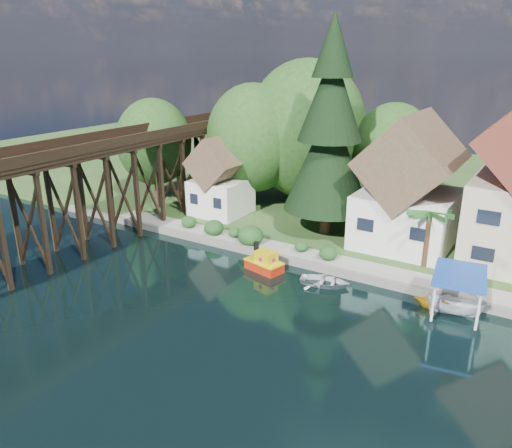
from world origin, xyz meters
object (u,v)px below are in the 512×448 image
at_px(trestle_bridge, 112,179).
at_px(boat_white_a, 325,280).
at_px(house_left, 409,191).
at_px(boat_yellow, 432,299).
at_px(conifer, 330,133).
at_px(shed, 221,181).
at_px(palm_tree, 430,215).
at_px(boat_canopy, 457,297).
at_px(tugboat, 265,263).

relative_size(trestle_bridge, boat_white_a, 12.20).
bearing_deg(house_left, trestle_bridge, -154.79).
height_order(boat_white_a, boat_yellow, boat_yellow).
distance_m(boat_white_a, boat_yellow, 7.41).
height_order(conifer, boat_white_a, conifer).
xyz_separation_m(shed, palm_tree, (20.72, -2.46, 0.77)).
distance_m(house_left, boat_yellow, 11.33).
relative_size(trestle_bridge, boat_canopy, 9.11).
distance_m(palm_tree, boat_yellow, 6.93).
bearing_deg(shed, boat_canopy, -18.31).
distance_m(trestle_bridge, house_left, 25.42).
relative_size(house_left, palm_tree, 2.35).
xyz_separation_m(trestle_bridge, boat_yellow, (27.61, 1.51, -4.73)).
relative_size(conifer, boat_canopy, 3.84).
bearing_deg(trestle_bridge, shed, 61.81).
height_order(trestle_bridge, tugboat, trestle_bridge).
height_order(palm_tree, boat_yellow, palm_tree).
height_order(house_left, palm_tree, house_left).
height_order(palm_tree, tugboat, palm_tree).
bearing_deg(conifer, boat_yellow, -35.79).
relative_size(tugboat, boat_canopy, 0.67).
relative_size(boat_white_a, boat_canopy, 0.75).
height_order(house_left, shed, house_left).
relative_size(trestle_bridge, boat_yellow, 18.73).
xyz_separation_m(trestle_bridge, shed, (5.00, 9.33, -1.52)).
bearing_deg(house_left, tugboat, -127.53).
bearing_deg(trestle_bridge, house_left, 25.21).
height_order(trestle_bridge, shed, trestle_bridge).
xyz_separation_m(tugboat, boat_canopy, (13.86, 0.62, 0.59)).
relative_size(house_left, boat_white_a, 3.04).
bearing_deg(boat_white_a, shed, 48.20).
height_order(conifer, boat_yellow, conifer).
bearing_deg(conifer, house_left, 9.00).
xyz_separation_m(conifer, boat_white_a, (4.05, -8.88, -9.08)).
relative_size(palm_tree, tugboat, 1.44).
distance_m(shed, conifer, 12.53).
distance_m(palm_tree, tugboat, 12.77).
bearing_deg(palm_tree, tugboat, -149.62).
xyz_separation_m(house_left, boat_white_a, (-2.76, -9.95, -4.76)).
bearing_deg(boat_white_a, tugboat, 78.87).
relative_size(conifer, tugboat, 5.71).
relative_size(conifer, palm_tree, 3.97).
distance_m(palm_tree, boat_canopy, 7.29).
distance_m(conifer, palm_tree, 11.08).
xyz_separation_m(trestle_bridge, boat_canopy, (29.10, 1.35, -4.11)).
relative_size(trestle_bridge, palm_tree, 9.42).
bearing_deg(palm_tree, boat_yellow, -70.53).
bearing_deg(trestle_bridge, conifer, 31.06).
distance_m(shed, boat_white_a, 17.76).
distance_m(house_left, shed, 18.11).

